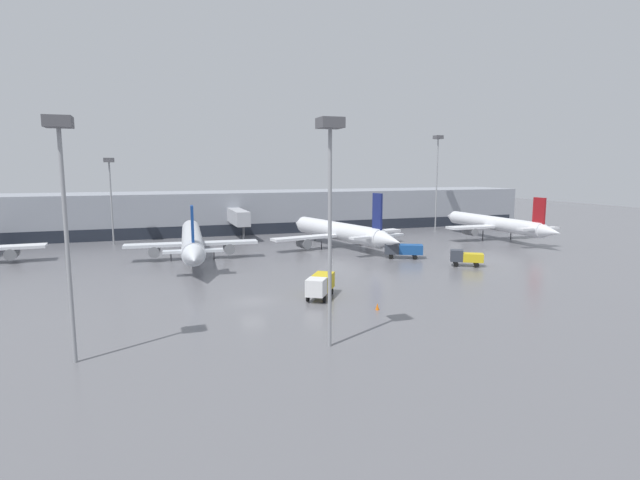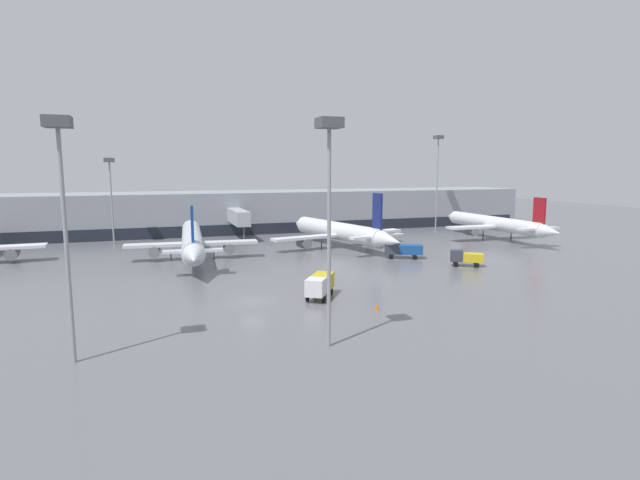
% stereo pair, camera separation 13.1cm
% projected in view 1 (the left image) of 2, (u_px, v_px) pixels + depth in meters
% --- Properties ---
extents(ground_plane, '(320.00, 320.00, 0.00)m').
position_uv_depth(ground_plane, '(253.00, 301.00, 53.71)').
color(ground_plane, slate).
extents(terminal_building, '(160.00, 28.47, 9.00)m').
position_uv_depth(terminal_building, '(197.00, 213.00, 111.01)').
color(terminal_building, gray).
rests_on(terminal_building, ground_plane).
extents(parked_jet_1, '(26.86, 33.25, 10.25)m').
position_uv_depth(parked_jet_1, '(340.00, 232.00, 90.61)').
color(parked_jet_1, silver).
rests_on(parked_jet_1, ground_plane).
extents(parked_jet_2, '(21.29, 33.62, 9.10)m').
position_uv_depth(parked_jet_2, '(496.00, 224.00, 99.89)').
color(parked_jet_2, silver).
rests_on(parked_jet_2, ground_plane).
extents(parked_jet_3, '(20.47, 38.25, 9.42)m').
position_uv_depth(parked_jet_3, '(192.00, 240.00, 78.21)').
color(parked_jet_3, silver).
rests_on(parked_jet_3, ground_plane).
extents(service_truck_0, '(4.85, 3.86, 2.38)m').
position_uv_depth(service_truck_0, '(466.00, 257.00, 72.92)').
color(service_truck_0, gold).
rests_on(service_truck_0, ground_plane).
extents(service_truck_1, '(6.31, 4.56, 2.64)m').
position_uv_depth(service_truck_1, '(403.00, 249.00, 79.48)').
color(service_truck_1, '#19478C').
rests_on(service_truck_1, ground_plane).
extents(service_truck_2, '(4.77, 5.82, 2.52)m').
position_uv_depth(service_truck_2, '(320.00, 284.00, 55.04)').
color(service_truck_2, gold).
rests_on(service_truck_2, ground_plane).
extents(traffic_cone_1, '(0.50, 0.50, 0.71)m').
position_uv_depth(traffic_cone_1, '(326.00, 286.00, 59.22)').
color(traffic_cone_1, orange).
rests_on(traffic_cone_1, ground_plane).
extents(traffic_cone_2, '(0.38, 0.38, 0.71)m').
position_uv_depth(traffic_cone_2, '(377.00, 306.00, 50.45)').
color(traffic_cone_2, orange).
rests_on(traffic_cone_2, ground_plane).
extents(apron_light_mast_3, '(1.80, 1.80, 21.71)m').
position_uv_depth(apron_light_mast_3, '(437.00, 157.00, 114.82)').
color(apron_light_mast_3, gray).
rests_on(apron_light_mast_3, ground_plane).
extents(apron_light_mast_4, '(1.80, 1.80, 17.79)m').
position_uv_depth(apron_light_mast_4, '(62.00, 170.00, 34.84)').
color(apron_light_mast_4, gray).
rests_on(apron_light_mast_4, ground_plane).
extents(apron_light_mast_5, '(1.80, 1.80, 18.01)m').
position_uv_depth(apron_light_mast_5, '(330.00, 168.00, 38.19)').
color(apron_light_mast_5, gray).
rests_on(apron_light_mast_5, ground_plane).
extents(apron_light_mast_6, '(1.80, 1.80, 16.15)m').
position_uv_depth(apron_light_mast_6, '(110.00, 175.00, 92.46)').
color(apron_light_mast_6, gray).
rests_on(apron_light_mast_6, ground_plane).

